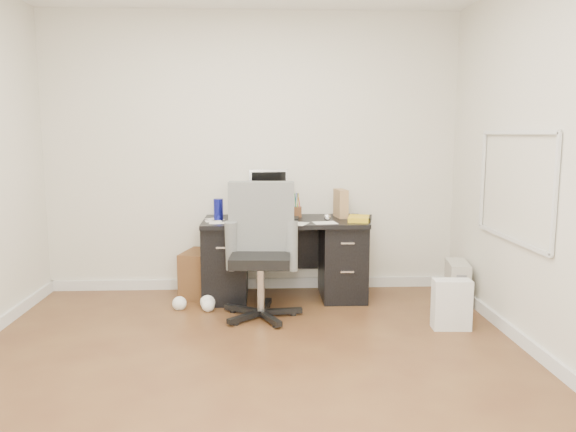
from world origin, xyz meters
The scene contains 18 objects.
ground centered at (0.00, 0.00, 0.00)m, with size 4.00×4.00×0.00m, color #4A2918.
room_shell centered at (0.03, 0.03, 1.66)m, with size 4.02×4.02×2.71m.
desk centered at (0.30, 1.65, 0.40)m, with size 1.50×0.70×0.75m.
loose_papers centered at (0.10, 1.60, 0.75)m, with size 1.10×0.60×0.00m, color white, non-canonical shape.
lcd_monitor centered at (0.16, 1.82, 0.98)m, with size 0.37×0.21×0.46m, color silver, non-canonical shape.
keyboard centered at (0.18, 1.61, 0.76)m, with size 0.49×0.17×0.03m, color black.
computer_mouse centered at (0.69, 1.55, 0.78)m, with size 0.07×0.07×0.07m, color silver.
travel_mug centered at (-0.31, 1.66, 0.85)m, with size 0.09×0.09×0.20m, color navy.
white_binder centered at (-0.12, 1.90, 0.90)m, with size 0.12×0.27×0.31m, color silver.
magazine_file centered at (0.84, 1.77, 0.88)m, with size 0.11×0.23×0.27m, color #916846.
pen_cup centered at (0.43, 1.80, 0.87)m, with size 0.10×0.10×0.23m, color #513217, non-canonical shape.
yellow_book centered at (0.99, 1.52, 0.77)m, with size 0.20×0.26×0.04m, color gold.
paper_remote centered at (0.36, 1.41, 0.76)m, with size 0.27×0.22×0.02m, color white, non-canonical shape.
office_chair centered at (0.08, 1.08, 0.57)m, with size 0.64×0.64×1.14m, color #555855, non-canonical shape.
pc_tower centered at (1.86, 1.37, 0.20)m, with size 0.17×0.39×0.39m, color #ABA69A.
shopping_bag centered at (1.59, 0.73, 0.20)m, with size 0.30×0.21×0.40m, color silver.
wicker_basket centered at (-0.43, 1.73, 0.22)m, with size 0.43×0.43×0.43m, color #442614.
desk_printer centered at (-0.27, 1.82, 0.09)m, with size 0.32×0.26×0.19m, color slate.
Camera 1 is at (0.10, -3.50, 1.54)m, focal length 35.00 mm.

